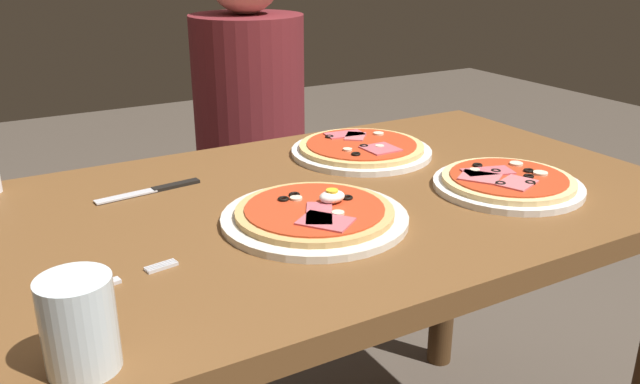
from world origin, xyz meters
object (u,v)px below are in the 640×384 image
at_px(water_glass_near, 80,331).
at_px(knife, 156,189).
at_px(pizza_foreground, 315,215).
at_px(diner_person, 252,159).
at_px(dining_table, 333,255).
at_px(pizza_across_right, 508,183).
at_px(fork, 113,281).
at_px(pizza_across_left, 361,149).

distance_m(water_glass_near, knife, 0.53).
xyz_separation_m(pizza_foreground, water_glass_near, (-0.40, -0.22, 0.03)).
relative_size(water_glass_near, diner_person, 0.09).
relative_size(dining_table, water_glass_near, 11.78).
bearing_deg(dining_table, pizza_across_right, -24.19).
relative_size(fork, diner_person, 0.13).
height_order(pizza_across_left, knife, pizza_across_left).
xyz_separation_m(dining_table, pizza_across_right, (0.29, -0.13, 0.13)).
bearing_deg(pizza_across_right, fork, -179.83).
bearing_deg(pizza_foreground, dining_table, 45.26).
bearing_deg(water_glass_near, pizza_across_right, 12.53).
bearing_deg(pizza_across_left, diner_person, 89.39).
xyz_separation_m(pizza_across_left, water_glass_near, (-0.66, -0.48, 0.03)).
xyz_separation_m(knife, diner_person, (0.45, 0.60, -0.18)).
distance_m(dining_table, water_glass_near, 0.60).
bearing_deg(water_glass_near, dining_table, 31.96).
bearing_deg(pizza_foreground, pizza_across_right, -6.49).
relative_size(pizza_across_right, knife, 1.38).
bearing_deg(fork, pizza_across_left, 27.55).
bearing_deg(pizza_foreground, water_glass_near, -151.63).
bearing_deg(pizza_across_left, pizza_across_right, -69.18).
distance_m(pizza_foreground, water_glass_near, 0.46).
height_order(pizza_across_right, knife, pizza_across_right).
bearing_deg(diner_person, fork, 56.54).
relative_size(pizza_foreground, pizza_across_left, 1.02).
distance_m(pizza_across_right, knife, 0.64).
relative_size(pizza_foreground, fork, 1.92).
height_order(knife, diner_person, diner_person).
bearing_deg(fork, diner_person, 56.54).
distance_m(dining_table, knife, 0.34).
bearing_deg(dining_table, water_glass_near, -148.04).
bearing_deg(pizza_across_right, pizza_foreground, 173.51).
distance_m(pizza_foreground, pizza_across_left, 0.37).
height_order(dining_table, diner_person, diner_person).
distance_m(fork, knife, 0.35).
bearing_deg(dining_table, pizza_foreground, -134.74).
distance_m(dining_table, pizza_foreground, 0.18).
relative_size(water_glass_near, fork, 0.67).
distance_m(water_glass_near, fork, 0.19).
distance_m(dining_table, fork, 0.46).
bearing_deg(fork, dining_table, 17.66).
bearing_deg(fork, pizza_foreground, 7.77).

